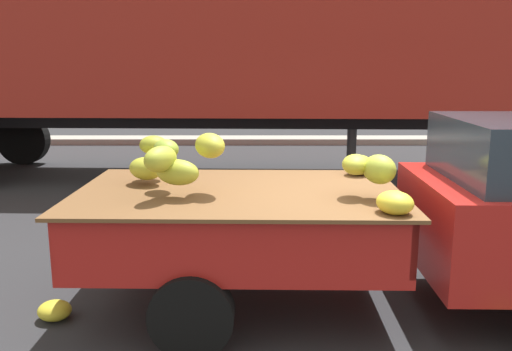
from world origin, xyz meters
TOP-DOWN VIEW (x-y plane):
  - ground at (0.00, 0.00)m, footprint 220.00×220.00m
  - curb_strip at (0.00, 10.21)m, footprint 80.00×0.80m
  - pickup_truck at (0.78, 0.04)m, footprint 4.91×1.88m
  - semi_trailer at (-2.54, 5.81)m, footprint 12.08×2.98m
  - fallen_banana_bunch_near_tailgate at (-2.72, -0.16)m, footprint 0.37×0.36m

SIDE VIEW (x-z plane):
  - ground at x=0.00m, z-range 0.00..0.00m
  - curb_strip at x=0.00m, z-range 0.00..0.16m
  - fallen_banana_bunch_near_tailgate at x=-2.72m, z-range 0.00..0.16m
  - pickup_truck at x=0.78m, z-range 0.03..1.73m
  - semi_trailer at x=-2.54m, z-range 0.57..4.52m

